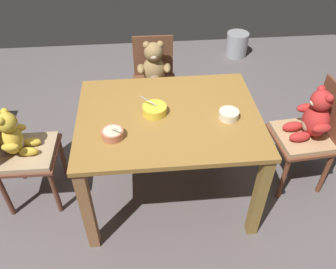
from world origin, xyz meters
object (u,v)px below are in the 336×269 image
Objects in this scene: teddy_chair_near_left at (18,146)px; porridge_bowl_yellow_center at (155,109)px; dining_table at (169,129)px; teddy_chair_far_center at (154,71)px; metal_pail at (237,44)px; porridge_bowl_terracotta_near_left at (113,134)px; teddy_chair_near_right at (311,126)px; porridge_bowl_cream_near_right at (229,114)px.

teddy_chair_near_left is 4.98× the size of porridge_bowl_yellow_center.
porridge_bowl_yellow_center is (-0.09, 0.03, 0.15)m from dining_table.
teddy_chair_far_center is 2.82× the size of metal_pail.
metal_pail is (1.15, 2.12, -0.64)m from porridge_bowl_yellow_center.
teddy_chair_near_left is at bearing 159.87° from porridge_bowl_terracotta_near_left.
dining_table reaches higher than metal_pail.
teddy_chair_near_right reaches higher than dining_table.
porridge_bowl_cream_near_right is 0.95× the size of porridge_bowl_terracotta_near_left.
teddy_chair_near_right reaches higher than teddy_chair_far_center.
porridge_bowl_yellow_center is at bearing -1.56° from teddy_chair_near_left.
porridge_bowl_yellow_center reaches higher than porridge_bowl_cream_near_right.
dining_table is 0.43m from porridge_bowl_terracotta_near_left.
teddy_chair_near_left reaches higher than porridge_bowl_cream_near_right.
teddy_chair_near_right is 2.92× the size of metal_pail.
teddy_chair_far_center is 6.42× the size of porridge_bowl_cream_near_right.
porridge_bowl_yellow_center is (-1.13, -0.03, 0.24)m from teddy_chair_near_right.
porridge_bowl_yellow_center is (-0.47, 0.09, 0.00)m from porridge_bowl_cream_near_right.
dining_table is 8.87× the size of porridge_bowl_terracotta_near_left.
teddy_chair_near_left is 1.03× the size of teddy_chair_far_center.
teddy_chair_near_right reaches higher than teddy_chair_near_left.
teddy_chair_far_center is at bearing 41.21° from teddy_chair_near_left.
teddy_chair_near_right is (1.04, 0.05, -0.09)m from dining_table.
porridge_bowl_terracotta_near_left is (-0.31, -1.10, 0.24)m from teddy_chair_far_center.
metal_pail is (0.02, 2.10, -0.40)m from teddy_chair_near_right.
metal_pail is at bearing 45.47° from teddy_chair_near_left.
teddy_chair_far_center is at bearing -131.88° from metal_pail.
teddy_chair_near_left is at bearing 176.37° from dining_table.
dining_table is 7.04× the size of porridge_bowl_yellow_center.
porridge_bowl_terracotta_near_left reaches higher than dining_table.
porridge_bowl_cream_near_right reaches higher than dining_table.
metal_pail is at bearing 61.51° from porridge_bowl_yellow_center.
teddy_chair_far_center reaches higher than porridge_bowl_cream_near_right.
metal_pail is (1.06, 2.15, -0.49)m from dining_table.
teddy_chair_near_right is 6.63× the size of porridge_bowl_cream_near_right.
porridge_bowl_terracotta_near_left is at bearing -19.42° from teddy_chair_near_left.
porridge_bowl_terracotta_near_left is at bearing -14.96° from teddy_chair_far_center.
teddy_chair_near_right is 1.15m from porridge_bowl_yellow_center.
porridge_bowl_yellow_center is 0.58× the size of metal_pail.
porridge_bowl_yellow_center is at bearing 168.73° from porridge_bowl_cream_near_right.
teddy_chair_near_left is 1.45m from porridge_bowl_cream_near_right.
teddy_chair_near_right is at bearing 52.18° from teddy_chair_far_center.
porridge_bowl_yellow_center is (0.95, -0.04, 0.27)m from teddy_chair_near_left.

